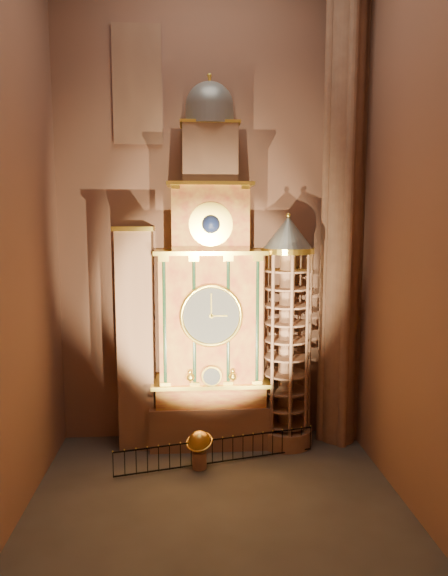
{
  "coord_description": "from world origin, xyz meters",
  "views": [
    {
      "loc": [
        -0.96,
        -18.21,
        10.41
      ],
      "look_at": [
        0.49,
        3.0,
        7.66
      ],
      "focal_mm": 32.0,
      "sensor_mm": 36.0,
      "label": 1
    }
  ],
  "objects": [
    {
      "name": "stair_turret",
      "position": [
        3.5,
        4.7,
        5.27
      ],
      "size": [
        2.5,
        2.5,
        10.8
      ],
      "color": "#8C634C",
      "rests_on": "floor"
    },
    {
      "name": "astronomical_clock",
      "position": [
        0.0,
        4.96,
        6.68
      ],
      "size": [
        5.6,
        2.41,
        16.7
      ],
      "color": "#8C634C",
      "rests_on": "floor"
    },
    {
      "name": "wall_left",
      "position": [
        -7.0,
        0.0,
        11.0
      ],
      "size": [
        0.0,
        22.0,
        22.0
      ],
      "primitive_type": "plane",
      "rotation": [
        1.57,
        0.0,
        1.57
      ],
      "color": "#855748",
      "rests_on": "floor"
    },
    {
      "name": "portrait_tower",
      "position": [
        -3.4,
        4.98,
        5.15
      ],
      "size": [
        1.8,
        1.6,
        10.2
      ],
      "color": "#8C634C",
      "rests_on": "floor"
    },
    {
      "name": "wall_back",
      "position": [
        0.0,
        6.0,
        11.0
      ],
      "size": [
        22.0,
        0.0,
        22.0
      ],
      "primitive_type": "plane",
      "rotation": [
        1.57,
        0.0,
        0.0
      ],
      "color": "#855748",
      "rests_on": "floor"
    },
    {
      "name": "floor",
      "position": [
        0.0,
        0.0,
        0.0
      ],
      "size": [
        14.0,
        14.0,
        0.0
      ],
      "primitive_type": "plane",
      "color": "#383330",
      "rests_on": "ground"
    },
    {
      "name": "celestial_globe",
      "position": [
        -0.59,
        2.47,
        0.99
      ],
      "size": [
        1.47,
        1.43,
        1.64
      ],
      "color": "#8C634C",
      "rests_on": "floor"
    },
    {
      "name": "wall_right",
      "position": [
        7.0,
        0.0,
        11.0
      ],
      "size": [
        0.0,
        22.0,
        22.0
      ],
      "primitive_type": "plane",
      "rotation": [
        1.57,
        0.0,
        -1.57
      ],
      "color": "#855748",
      "rests_on": "floor"
    },
    {
      "name": "stained_glass_window",
      "position": [
        -3.2,
        5.92,
        16.5
      ],
      "size": [
        2.2,
        0.14,
        5.2
      ],
      "color": "navy",
      "rests_on": "wall_back"
    },
    {
      "name": "iron_railing",
      "position": [
        0.2,
        2.78,
        0.59
      ],
      "size": [
        8.63,
        2.06,
        1.09
      ],
      "color": "black",
      "rests_on": "floor"
    },
    {
      "name": "gothic_pier",
      "position": [
        6.1,
        5.0,
        11.0
      ],
      "size": [
        2.04,
        2.04,
        22.0
      ],
      "color": "#8C634C",
      "rests_on": "floor"
    }
  ]
}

